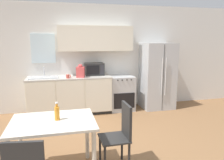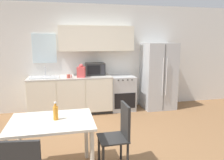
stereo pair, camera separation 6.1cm
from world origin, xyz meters
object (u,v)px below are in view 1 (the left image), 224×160
coffee_mug (68,76)px  drink_bottle (57,113)px  refrigerator (157,76)px  dining_table (53,129)px  oven_range (121,93)px  dining_chair_side (121,131)px  microwave (94,69)px

coffee_mug → drink_bottle: 2.34m
refrigerator → dining_table: bearing=-136.3°
oven_range → refrigerator: 1.07m
refrigerator → dining_chair_side: 3.05m
dining_table → drink_bottle: size_ratio=4.48×
microwave → coffee_mug: bearing=-154.0°
oven_range → dining_chair_side: dining_chair_side is taller
dining_table → dining_chair_side: bearing=0.7°
refrigerator → coffee_mug: bearing=-175.8°
dining_table → coffee_mug: bearing=82.8°
microwave → oven_range: bearing=-9.2°
microwave → dining_chair_side: 2.71m
microwave → coffee_mug: size_ratio=4.19×
microwave → dining_table: 2.87m
dining_chair_side → drink_bottle: size_ratio=3.87×
refrigerator → coffee_mug: size_ratio=15.20×
microwave → dining_table: bearing=-109.9°
refrigerator → coffee_mug: 2.34m
microwave → drink_bottle: (-0.91, -2.65, -0.20)m
microwave → dining_chair_side: bearing=-91.1°
coffee_mug → microwave: bearing=26.0°
coffee_mug → dining_chair_side: size_ratio=0.12×
dining_chair_side → drink_bottle: drink_bottle is taller
microwave → dining_table: microwave is taller
refrigerator → dining_table: size_ratio=1.61×
dining_table → drink_bottle: 0.22m
microwave → refrigerator: bearing=-5.3°
refrigerator → drink_bottle: (-2.57, -2.50, 0.01)m
refrigerator → dining_chair_side: (-1.72, -2.51, -0.33)m
microwave → dining_chair_side: microwave is taller
coffee_mug → dining_chair_side: (0.62, -2.33, -0.43)m
oven_range → drink_bottle: bearing=-122.0°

